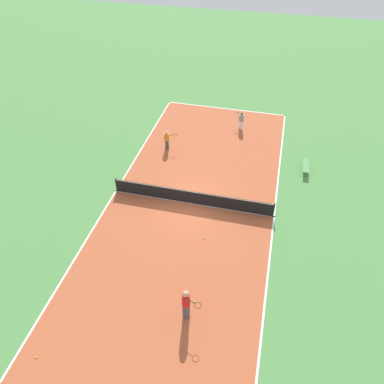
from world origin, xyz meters
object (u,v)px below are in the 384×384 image
(player_coach_red, at_px, (186,303))
(tennis_ball_near_net, at_px, (36,357))
(bench, at_px, (306,166))
(player_baseline_gray, at_px, (241,120))
(player_center_orange, at_px, (167,139))
(tennis_net, at_px, (192,197))
(tennis_ball_midcourt, at_px, (204,239))
(tennis_ball_right_alley, at_px, (194,301))

(player_coach_red, height_order, tennis_ball_near_net, player_coach_red)
(bench, xyz_separation_m, player_baseline_gray, (4.84, -4.16, 0.42))
(bench, bearing_deg, player_center_orange, -92.05)
(bench, relative_size, tennis_ball_near_net, 22.78)
(player_center_orange, bearing_deg, tennis_ball_near_net, -112.79)
(tennis_net, distance_m, bench, 8.05)
(tennis_net, relative_size, tennis_ball_near_net, 139.96)
(tennis_ball_midcourt, height_order, tennis_ball_near_net, same)
(bench, relative_size, tennis_ball_midcourt, 22.78)
(player_baseline_gray, distance_m, tennis_ball_midcourt, 11.62)
(bench, xyz_separation_m, tennis_ball_right_alley, (4.81, 11.27, -0.33))
(tennis_ball_midcourt, bearing_deg, tennis_net, -63.74)
(tennis_net, xyz_separation_m, tennis_ball_right_alley, (-1.64, 6.44, -0.47))
(player_baseline_gray, xyz_separation_m, tennis_ball_near_net, (5.59, 19.44, -0.75))
(tennis_net, relative_size, player_center_orange, 6.72)
(tennis_net, height_order, player_center_orange, player_center_orange)
(player_baseline_gray, height_order, player_coach_red, player_coach_red)
(tennis_ball_right_alley, bearing_deg, player_center_orange, -68.02)
(tennis_ball_right_alley, bearing_deg, tennis_net, -75.71)
(bench, bearing_deg, player_coach_red, -22.32)
(tennis_ball_near_net, bearing_deg, tennis_net, -110.82)
(tennis_ball_midcourt, xyz_separation_m, tennis_ball_right_alley, (-0.36, 3.84, 0.00))
(tennis_ball_near_net, bearing_deg, player_center_orange, -93.42)
(tennis_net, xyz_separation_m, player_baseline_gray, (-1.61, -8.98, 0.28))
(tennis_net, bearing_deg, bench, -143.20)
(tennis_ball_midcourt, relative_size, tennis_ball_right_alley, 1.00)
(player_center_orange, xyz_separation_m, tennis_ball_near_net, (0.93, 15.62, -0.76))
(player_baseline_gray, relative_size, tennis_ball_near_net, 20.50)
(player_baseline_gray, height_order, tennis_ball_near_net, player_baseline_gray)
(bench, bearing_deg, tennis_ball_midcourt, -34.82)
(tennis_ball_near_net, bearing_deg, tennis_ball_right_alley, -144.48)
(player_baseline_gray, bearing_deg, player_center_orange, 87.86)
(bench, distance_m, player_baseline_gray, 6.40)
(player_coach_red, bearing_deg, player_center_orange, 131.01)
(player_center_orange, bearing_deg, tennis_ball_midcourt, -80.24)
(player_center_orange, height_order, tennis_ball_midcourt, player_center_orange)
(player_baseline_gray, distance_m, tennis_ball_right_alley, 15.45)
(player_baseline_gray, distance_m, tennis_ball_near_net, 20.24)
(tennis_net, relative_size, bench, 6.14)
(tennis_ball_midcourt, distance_m, tennis_ball_near_net, 9.45)
(player_center_orange, relative_size, player_baseline_gray, 1.02)
(tennis_ball_midcourt, distance_m, tennis_ball_right_alley, 3.86)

